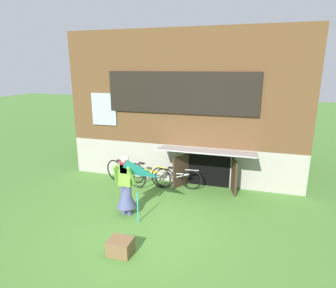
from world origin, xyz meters
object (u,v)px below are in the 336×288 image
object	(u,v)px
kite	(128,175)
wooden_crate	(121,247)
bicycle_silver	(178,178)
bicycle_blue	(126,173)
bicycle_yellow	(148,175)
person	(126,190)

from	to	relation	value
kite	wooden_crate	distance (m)	1.61
bicycle_silver	bicycle_blue	xyz separation A→B (m)	(-1.78, -0.14, 0.04)
bicycle_blue	wooden_crate	bearing A→B (deg)	-47.98
bicycle_yellow	bicycle_blue	distance (m)	0.77
kite	person	bearing A→B (deg)	121.59
kite	bicycle_yellow	bearing A→B (deg)	99.75
kite	wooden_crate	bearing A→B (deg)	-76.01
bicycle_blue	bicycle_yellow	bearing A→B (deg)	26.26
person	bicycle_yellow	distance (m)	2.02
kite	wooden_crate	xyz separation A→B (m)	(0.27, -1.08, -1.17)
person	bicycle_silver	world-z (taller)	person
bicycle_silver	bicycle_blue	size ratio (longest dim) A/B	0.93
bicycle_silver	person	bearing A→B (deg)	-118.45
kite	wooden_crate	size ratio (longest dim) A/B	3.33
bicycle_yellow	bicycle_blue	xyz separation A→B (m)	(-0.77, -0.09, 0.02)
kite	bicycle_silver	distance (m)	2.79
person	bicycle_blue	size ratio (longest dim) A/B	0.99
kite	bicycle_silver	size ratio (longest dim) A/B	1.06
kite	bicycle_silver	bearing A→B (deg)	77.10
wooden_crate	bicycle_silver	bearing A→B (deg)	85.06
bicycle_silver	bicycle_yellow	bearing A→B (deg)	177.89
bicycle_yellow	bicycle_silver	bearing A→B (deg)	12.17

